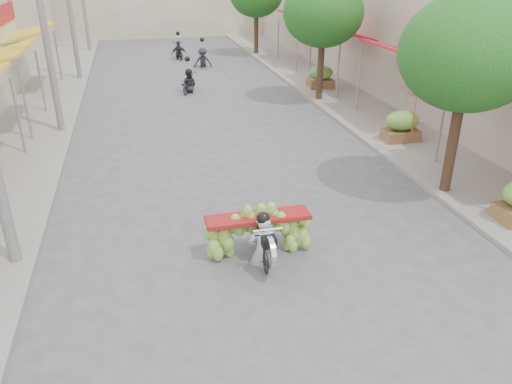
% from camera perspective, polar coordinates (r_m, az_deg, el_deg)
% --- Properties ---
extents(ground, '(120.00, 120.00, 0.00)m').
position_cam_1_polar(ground, '(9.41, 5.52, -13.77)').
color(ground, '#555459').
rests_on(ground, ground).
extents(sidewalk_left, '(4.00, 60.00, 0.12)m').
position_cam_1_polar(sidewalk_left, '(23.06, -24.48, 8.33)').
color(sidewalk_left, gray).
rests_on(sidewalk_left, ground).
extents(sidewalk_right, '(4.00, 60.00, 0.12)m').
position_cam_1_polar(sidewalk_right, '(24.57, 9.92, 11.15)').
color(sidewalk_right, gray).
rests_on(sidewalk_right, ground).
extents(shophouse_row_right, '(9.77, 40.00, 6.00)m').
position_cam_1_polar(shophouse_row_right, '(25.60, 22.18, 17.02)').
color(shophouse_row_right, '#B0A492').
rests_on(shophouse_row_right, ground).
extents(utility_pole_mid, '(0.60, 0.24, 8.00)m').
position_cam_1_polar(utility_pole_mid, '(19.16, -23.21, 17.75)').
color(utility_pole_mid, slate).
rests_on(utility_pole_mid, ground).
extents(street_tree_near, '(3.40, 3.40, 5.25)m').
position_cam_1_polar(street_tree_near, '(13.63, 23.12, 14.38)').
color(street_tree_near, '#3A2719').
rests_on(street_tree_near, ground).
extents(street_tree_mid, '(3.40, 3.40, 5.25)m').
position_cam_1_polar(street_tree_mid, '(22.43, 7.71, 19.64)').
color(street_tree_mid, '#3A2719').
rests_on(street_tree_mid, ground).
extents(produce_crate_mid, '(1.20, 0.88, 1.16)m').
position_cam_1_polar(produce_crate_mid, '(18.02, 16.33, 7.50)').
color(produce_crate_mid, brown).
rests_on(produce_crate_mid, ground).
extents(produce_crate_far, '(1.20, 0.88, 1.16)m').
position_cam_1_polar(produce_crate_far, '(25.03, 7.40, 13.11)').
color(produce_crate_far, brown).
rests_on(produce_crate_far, ground).
extents(banana_motorbike, '(2.25, 1.76, 2.05)m').
position_cam_1_polar(banana_motorbike, '(10.56, 0.51, -4.34)').
color(banana_motorbike, black).
rests_on(banana_motorbike, ground).
extents(market_umbrella, '(2.21, 2.21, 1.59)m').
position_cam_1_polar(market_umbrella, '(16.22, 18.11, 11.54)').
color(market_umbrella, '#B83118').
rests_on(market_umbrella, ground).
extents(pedestrian, '(1.00, 0.80, 1.75)m').
position_cam_1_polar(pedestrian, '(24.97, 6.76, 13.78)').
color(pedestrian, silver).
rests_on(pedestrian, ground).
extents(bg_motorbike_a, '(1.18, 1.70, 1.95)m').
position_cam_1_polar(bg_motorbike_a, '(24.53, -7.75, 12.92)').
color(bg_motorbike_a, black).
rests_on(bg_motorbike_a, ground).
extents(bg_motorbike_b, '(1.13, 1.55, 1.95)m').
position_cam_1_polar(bg_motorbike_b, '(30.36, -6.14, 15.63)').
color(bg_motorbike_b, black).
rests_on(bg_motorbike_b, ground).
extents(bg_motorbike_c, '(1.01, 1.80, 1.95)m').
position_cam_1_polar(bg_motorbike_c, '(33.14, -8.84, 16.10)').
color(bg_motorbike_c, black).
rests_on(bg_motorbike_c, ground).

